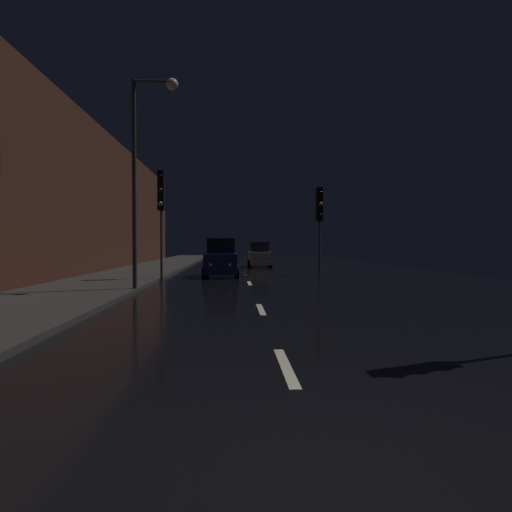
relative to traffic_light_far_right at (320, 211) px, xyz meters
name	(u,v)px	position (x,y,z in m)	size (l,w,h in m)	color
ground	(245,274)	(-4.18, 1.54, -3.66)	(25.35, 84.00, 0.02)	black
sidewalk_left	(136,273)	(-10.65, 1.54, -3.57)	(4.40, 84.00, 0.15)	#33302D
building_facade_left	(70,192)	(-13.25, -1.96, 0.80)	(0.80, 63.00, 8.90)	#472319
lane_centerline	(251,287)	(-4.18, -7.00, -3.64)	(0.16, 24.31, 0.01)	beige
traffic_light_far_right	(320,211)	(0.00, 0.00, 0.00)	(0.38, 0.48, 5.01)	#38383A
traffic_light_far_left	(161,200)	(-8.35, -3.88, 0.23)	(0.33, 0.47, 5.30)	#38383A
streetlamp_overhead	(146,153)	(-8.12, -9.12, 1.50)	(1.70, 0.44, 7.87)	#2D2D30
car_approaching_headlights	(221,259)	(-5.57, -0.60, -2.69)	(1.93, 4.17, 2.10)	#141E51
car_distant_taillights	(259,256)	(-2.84, 10.24, -2.76)	(1.78, 3.85, 1.94)	silver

